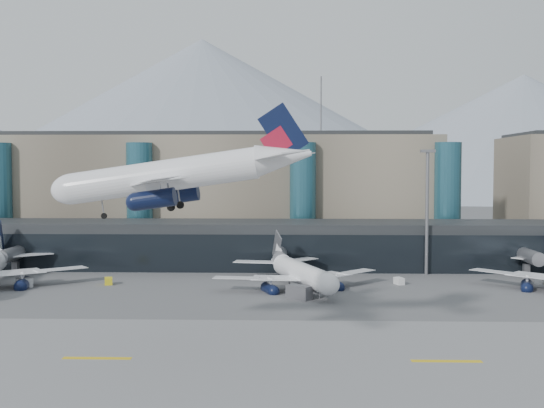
{
  "coord_description": "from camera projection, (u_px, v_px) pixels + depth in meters",
  "views": [
    {
      "loc": [
        2.48,
        -91.68,
        22.05
      ],
      "look_at": [
        -1.24,
        32.0,
        15.32
      ],
      "focal_mm": 45.0,
      "sensor_mm": 36.0,
      "label": 1
    }
  ],
  "objects": [
    {
      "name": "ground",
      "position": [
        274.0,
        329.0,
        92.77
      ],
      "size": [
        900.0,
        900.0,
        0.0
      ],
      "primitive_type": "plane",
      "color": "#515154",
      "rests_on": "ground"
    },
    {
      "name": "runway_strip",
      "position": [
        270.0,
        360.0,
        77.8
      ],
      "size": [
        400.0,
        40.0,
        0.04
      ],
      "primitive_type": "cube",
      "color": "slate",
      "rests_on": "ground"
    },
    {
      "name": "runway_markings",
      "position": [
        270.0,
        360.0,
        77.8
      ],
      "size": [
        128.0,
        1.0,
        0.02
      ],
      "color": "gold",
      "rests_on": "ground"
    },
    {
      "name": "concourse",
      "position": [
        281.0,
        244.0,
        150.12
      ],
      "size": [
        170.0,
        27.0,
        10.0
      ],
      "color": "black",
      "rests_on": "ground"
    },
    {
      "name": "terminal_main",
      "position": [
        190.0,
        192.0,
        182.51
      ],
      "size": [
        130.0,
        30.0,
        31.0
      ],
      "color": "gray",
      "rests_on": "ground"
    },
    {
      "name": "teal_towers",
      "position": [
        221.0,
        200.0,
        166.33
      ],
      "size": [
        116.4,
        19.4,
        46.0
      ],
      "color": "#265A6C",
      "rests_on": "ground"
    },
    {
      "name": "mountain_ridge",
      "position": [
        312.0,
        133.0,
        469.08
      ],
      "size": [
        910.0,
        400.0,
        110.0
      ],
      "color": "gray",
      "rests_on": "ground"
    },
    {
      "name": "lightmast_mid",
      "position": [
        427.0,
        204.0,
        139.0
      ],
      "size": [
        3.0,
        1.2,
        25.6
      ],
      "color": "slate",
      "rests_on": "ground"
    },
    {
      "name": "hero_jet",
      "position": [
        189.0,
        165.0,
        79.12
      ],
      "size": [
        31.97,
        32.54,
        10.5
      ],
      "rotation": [
        0.0,
        -0.14,
        -0.07
      ],
      "color": "white",
      "rests_on": "ground"
    },
    {
      "name": "jet_parked_mid",
      "position": [
        297.0,
        265.0,
        124.66
      ],
      "size": [
        31.24,
        33.21,
        10.68
      ],
      "rotation": [
        0.0,
        0.0,
        1.91
      ],
      "color": "white",
      "rests_on": "ground"
    },
    {
      "name": "veh_a",
      "position": [
        24.0,
        283.0,
        124.99
      ],
      "size": [
        3.41,
        2.54,
        1.71
      ],
      "primitive_type": "cube",
      "rotation": [
        0.0,
        0.0,
        0.31
      ],
      "color": "silver",
      "rests_on": "ground"
    },
    {
      "name": "veh_b",
      "position": [
        108.0,
        281.0,
        127.79
      ],
      "size": [
        1.96,
        2.57,
        1.31
      ],
      "primitive_type": "cube",
      "rotation": [
        0.0,
        0.0,
        1.84
      ],
      "color": "gold",
      "rests_on": "ground"
    },
    {
      "name": "veh_c",
      "position": [
        299.0,
        292.0,
        113.64
      ],
      "size": [
        4.61,
        4.19,
        2.29
      ],
      "primitive_type": "cube",
      "rotation": [
        0.0,
        0.0,
        -0.63
      ],
      "color": "#47464B",
      "rests_on": "ground"
    },
    {
      "name": "veh_d",
      "position": [
        540.0,
        280.0,
        129.08
      ],
      "size": [
        2.49,
        2.83,
        1.43
      ],
      "primitive_type": "cube",
      "rotation": [
        0.0,
        0.0,
        0.99
      ],
      "color": "silver",
      "rests_on": "ground"
    },
    {
      "name": "veh_g",
      "position": [
        399.0,
        281.0,
        127.93
      ],
      "size": [
        1.93,
        2.52,
        1.3
      ],
      "primitive_type": "cube",
      "rotation": [
        0.0,
        0.0,
        -1.25
      ],
      "color": "silver",
      "rests_on": "ground"
    }
  ]
}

